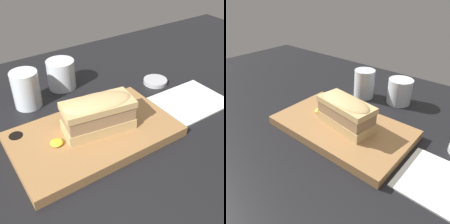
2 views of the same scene
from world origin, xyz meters
TOP-DOWN VIEW (x-y plane):
  - dining_table at (0.00, 0.00)cm, footprint 189.26×106.23cm
  - serving_board at (-3.54, 1.39)cm, footprint 37.12×22.21cm
  - sandwich at (-2.23, 1.31)cm, footprint 16.75×9.58cm
  - mustard_dollop at (-12.54, 1.61)cm, footprint 2.76×2.76cm
  - water_glass at (-11.19, 22.97)cm, footprint 7.20×7.20cm
  - wine_glass at (0.64, 26.88)cm, footprint 8.15×8.15cm
  - napkin at (26.01, -0.42)cm, footprint 20.03×15.40cm
  - condiment_dish at (25.25, 13.17)cm, footprint 7.19×7.19cm

SIDE VIEW (x-z plane):
  - dining_table at x=0.00cm, z-range 0.00..2.00cm
  - napkin at x=26.01cm, z-range 2.00..2.40cm
  - condiment_dish at x=25.25cm, z-range 2.00..3.31cm
  - serving_board at x=-3.54cm, z-range 1.97..4.39cm
  - mustard_dollop at x=-12.54cm, z-range 4.36..5.46cm
  - wine_glass at x=0.64cm, z-range 1.48..9.96cm
  - water_glass at x=-11.19cm, z-range 1.34..11.34cm
  - sandwich at x=-2.23cm, z-range 4.67..12.99cm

